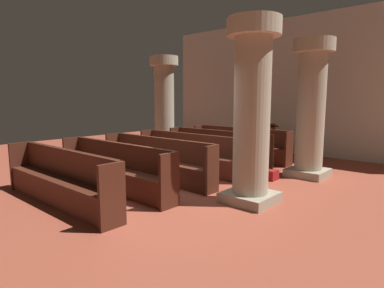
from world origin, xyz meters
TOP-DOWN VIEW (x-y plane):
  - ground_plane at (0.00, 0.00)m, footprint 19.20×19.20m
  - back_wall at (0.00, 6.08)m, footprint 10.00×0.16m
  - pew_row_0 at (-0.68, 3.91)m, footprint 3.29×0.47m
  - pew_row_1 at (-0.68, 2.76)m, footprint 3.29×0.46m
  - pew_row_2 at (-0.68, 1.62)m, footprint 3.29×0.47m
  - pew_row_3 at (-0.68, 0.47)m, footprint 3.29×0.46m
  - pew_row_4 at (-0.68, -0.67)m, footprint 3.29×0.46m
  - pew_row_5 at (-0.68, -1.82)m, footprint 3.29×0.47m
  - pillar_aisle_side at (1.78, 3.15)m, footprint 0.94×0.94m
  - pillar_far_side at (-3.09, 3.04)m, footprint 0.94×0.94m
  - pillar_aisle_rear at (1.78, 0.51)m, footprint 0.93×0.93m
  - lectern at (-0.28, 5.04)m, footprint 0.48×0.45m
  - hymn_book at (0.06, 2.95)m, footprint 0.13×0.19m
  - kneeler_box_red at (1.21, 2.23)m, footprint 0.42×0.31m

SIDE VIEW (x-z plane):
  - ground_plane at x=0.00m, z-range 0.00..0.00m
  - kneeler_box_red at x=1.21m, z-range 0.00..0.23m
  - lectern at x=-0.28m, z-range -0.09..0.99m
  - pew_row_0 at x=-0.68m, z-range 0.03..1.00m
  - pew_row_1 at x=-0.68m, z-range 0.03..1.00m
  - pew_row_2 at x=-0.68m, z-range 0.03..1.00m
  - pew_row_3 at x=-0.68m, z-range 0.03..1.00m
  - pew_row_4 at x=-0.68m, z-range 0.03..1.00m
  - pew_row_5 at x=-0.68m, z-range 0.03..1.00m
  - hymn_book at x=0.06m, z-range 0.97..0.99m
  - pillar_aisle_side at x=1.78m, z-range 0.07..3.28m
  - pillar_far_side at x=-3.09m, z-range 0.07..3.28m
  - pillar_aisle_rear at x=1.78m, z-range 0.07..3.28m
  - back_wall at x=0.00m, z-range 0.00..4.50m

